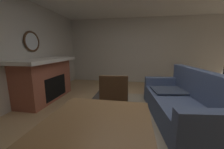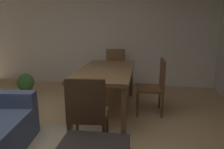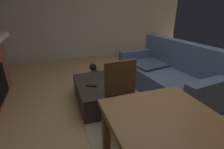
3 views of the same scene
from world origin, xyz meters
name	(u,v)px [view 1 (image 1 of 3)]	position (x,y,z in m)	size (l,w,h in m)	color
floor	(141,127)	(0.00, 0.00, 0.00)	(7.87, 7.87, 0.00)	tan
wall_left	(139,51)	(-3.28, 0.00, 1.25)	(0.12, 6.03, 2.50)	beige
area_rug	(142,115)	(-0.41, 0.04, 0.01)	(2.60, 2.00, 0.01)	tan
fireplace	(46,79)	(-0.90, -2.44, 0.55)	(1.79, 0.76, 1.09)	#9E5642
round_wall_mirror	(32,42)	(-0.90, -2.73, 1.51)	(0.52, 0.05, 0.52)	#4C331E
couch	(183,103)	(-0.41, 0.77, 0.33)	(2.12, 1.15, 0.95)	#4C5B7F
ottoman_coffee_table	(110,105)	(-0.41, -0.62, 0.19)	(1.05, 0.67, 0.37)	#2D2826
tv_remote	(104,97)	(-0.32, -0.74, 0.38)	(0.05, 0.16, 0.02)	black
dining_chair_west	(113,104)	(0.31, -0.45, 0.52)	(0.47, 0.47, 0.93)	#513823
small_dog	(123,93)	(-1.27, -0.43, 0.18)	(0.54, 0.28, 0.31)	black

